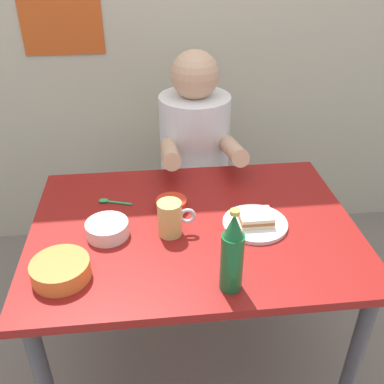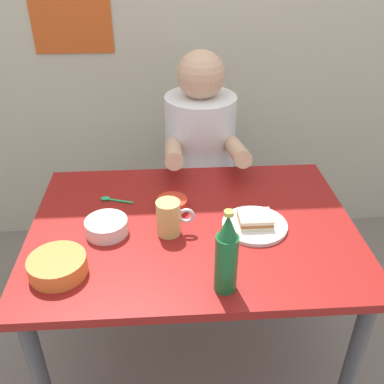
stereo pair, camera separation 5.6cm
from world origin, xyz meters
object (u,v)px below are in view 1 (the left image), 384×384
(plate_orange, at_px, (255,224))
(beer_mug, at_px, (171,218))
(rice_bowl_white, at_px, (107,228))
(stool, at_px, (194,213))
(person_seated, at_px, (195,140))
(beer_bottle, at_px, (232,254))
(sandwich, at_px, (256,218))
(dining_table, at_px, (194,246))

(plate_orange, xyz_separation_m, beer_mug, (-0.29, -0.01, 0.05))
(rice_bowl_white, bearing_deg, stool, 61.10)
(person_seated, bearing_deg, beer_bottle, -90.35)
(sandwich, bearing_deg, person_seated, 101.50)
(plate_orange, bearing_deg, beer_mug, -177.53)
(beer_bottle, height_order, rice_bowl_white, beer_bottle)
(plate_orange, relative_size, beer_mug, 1.75)
(sandwich, relative_size, beer_mug, 0.87)
(person_seated, distance_m, beer_mug, 0.68)
(plate_orange, relative_size, rice_bowl_white, 1.57)
(stool, xyz_separation_m, beer_bottle, (-0.01, -0.94, 0.51))
(stool, bearing_deg, person_seated, -90.00)
(plate_orange, relative_size, beer_bottle, 0.84)
(beer_bottle, bearing_deg, rice_bowl_white, 142.01)
(stool, relative_size, rice_bowl_white, 3.21)
(dining_table, distance_m, sandwich, 0.24)
(sandwich, bearing_deg, dining_table, 172.60)
(stool, distance_m, rice_bowl_white, 0.86)
(stool, height_order, beer_bottle, beer_bottle)
(stool, bearing_deg, beer_mug, -103.09)
(dining_table, bearing_deg, plate_orange, -7.40)
(plate_orange, distance_m, sandwich, 0.02)
(beer_mug, bearing_deg, stool, 76.91)
(stool, relative_size, sandwich, 4.09)
(dining_table, relative_size, rice_bowl_white, 7.86)
(stool, distance_m, beer_mug, 0.82)
(beer_bottle, bearing_deg, dining_table, 102.87)
(dining_table, xyz_separation_m, rice_bowl_white, (-0.29, -0.03, 0.12))
(dining_table, bearing_deg, rice_bowl_white, -174.60)
(stool, distance_m, plate_orange, 0.78)
(person_seated, bearing_deg, beer_mug, -103.30)
(dining_table, distance_m, person_seated, 0.63)
(beer_mug, bearing_deg, dining_table, 26.17)
(stool, xyz_separation_m, person_seated, (-0.00, -0.01, 0.42))
(dining_table, bearing_deg, sandwich, -7.40)
(stool, distance_m, beer_bottle, 1.07)
(person_seated, bearing_deg, stool, 90.00)
(person_seated, height_order, rice_bowl_white, person_seated)
(person_seated, height_order, plate_orange, person_seated)
(dining_table, height_order, sandwich, sandwich)
(person_seated, distance_m, beer_bottle, 0.93)
(dining_table, height_order, beer_bottle, beer_bottle)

